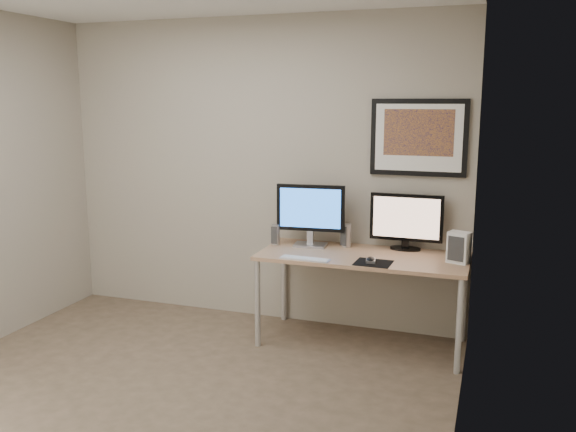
# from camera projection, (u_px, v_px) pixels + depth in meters

# --- Properties ---
(floor) EXTENTS (3.60, 3.60, 0.00)m
(floor) POSITION_uv_depth(u_px,v_px,m) (164.00, 401.00, 3.92)
(floor) COLOR brown
(floor) RESTS_ON ground
(room) EXTENTS (3.60, 3.60, 3.60)m
(room) POSITION_uv_depth(u_px,v_px,m) (189.00, 141.00, 4.03)
(room) COLOR white
(room) RESTS_ON ground
(desk) EXTENTS (1.60, 0.70, 0.73)m
(desk) POSITION_uv_depth(u_px,v_px,m) (363.00, 263.00, 4.73)
(desk) COLOR #9D744C
(desk) RESTS_ON floor
(framed_art) EXTENTS (0.75, 0.04, 0.60)m
(framed_art) POSITION_uv_depth(u_px,v_px,m) (419.00, 137.00, 4.75)
(framed_art) COLOR black
(framed_art) RESTS_ON room
(monitor_large) EXTENTS (0.56, 0.20, 0.51)m
(monitor_large) POSITION_uv_depth(u_px,v_px,m) (310.00, 212.00, 4.94)
(monitor_large) COLOR #B3B2B7
(monitor_large) RESTS_ON desk
(monitor_tv) EXTENTS (0.58, 0.13, 0.45)m
(monitor_tv) POSITION_uv_depth(u_px,v_px,m) (406.00, 220.00, 4.83)
(monitor_tv) COLOR black
(monitor_tv) RESTS_ON desk
(speaker_left) EXTENTS (0.07, 0.07, 0.17)m
(speaker_left) POSITION_uv_depth(u_px,v_px,m) (276.00, 234.00, 5.03)
(speaker_left) COLOR #B3B2B7
(speaker_left) RESTS_ON desk
(speaker_right) EXTENTS (0.10, 0.10, 0.19)m
(speaker_right) POSITION_uv_depth(u_px,v_px,m) (347.00, 235.00, 4.95)
(speaker_right) COLOR #B3B2B7
(speaker_right) RESTS_ON desk
(keyboard) EXTENTS (0.39, 0.12, 0.01)m
(keyboard) POSITION_uv_depth(u_px,v_px,m) (305.00, 259.00, 4.57)
(keyboard) COLOR silver
(keyboard) RESTS_ON desk
(mousepad) EXTENTS (0.27, 0.25, 0.00)m
(mousepad) POSITION_uv_depth(u_px,v_px,m) (373.00, 263.00, 4.48)
(mousepad) COLOR black
(mousepad) RESTS_ON desk
(mouse) EXTENTS (0.08, 0.12, 0.04)m
(mouse) POSITION_uv_depth(u_px,v_px,m) (371.00, 260.00, 4.49)
(mouse) COLOR black
(mouse) RESTS_ON mousepad
(fan_unit) EXTENTS (0.18, 0.15, 0.23)m
(fan_unit) POSITION_uv_depth(u_px,v_px,m) (459.00, 247.00, 4.47)
(fan_unit) COLOR white
(fan_unit) RESTS_ON desk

